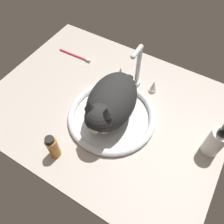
# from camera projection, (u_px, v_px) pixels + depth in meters

# --- Properties ---
(countertop) EXTENTS (1.04, 0.80, 0.03)m
(countertop) POSITION_uv_depth(u_px,v_px,m) (107.00, 108.00, 1.00)
(countertop) COLOR #ADA399
(countertop) RESTS_ON ground
(sink_basin) EXTENTS (0.37, 0.37, 0.03)m
(sink_basin) POSITION_uv_depth(u_px,v_px,m) (112.00, 116.00, 0.94)
(sink_basin) COLOR white
(sink_basin) RESTS_ON countertop
(faucet) EXTENTS (0.20, 0.10, 0.23)m
(faucet) POSITION_uv_depth(u_px,v_px,m) (137.00, 72.00, 0.99)
(faucet) COLOR silver
(faucet) RESTS_ON countertop
(cat) EXTENTS (0.21, 0.38, 0.20)m
(cat) POSITION_uv_depth(u_px,v_px,m) (110.00, 104.00, 0.85)
(cat) COLOR black
(cat) RESTS_ON sink_basin
(soap_pump_bottle) EXTENTS (0.06, 0.06, 0.18)m
(soap_pump_bottle) POSITION_uv_depth(u_px,v_px,m) (215.00, 142.00, 0.81)
(soap_pump_bottle) COLOR silver
(soap_pump_bottle) RESTS_ON countertop
(amber_bottle) EXTENTS (0.04, 0.04, 0.12)m
(amber_bottle) POSITION_uv_depth(u_px,v_px,m) (53.00, 147.00, 0.81)
(amber_bottle) COLOR #B2661E
(amber_bottle) RESTS_ON countertop
(toothbrush) EXTENTS (0.19, 0.02, 0.02)m
(toothbrush) POSITION_uv_depth(u_px,v_px,m) (76.00, 56.00, 1.17)
(toothbrush) COLOR #D83359
(toothbrush) RESTS_ON countertop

